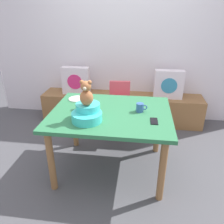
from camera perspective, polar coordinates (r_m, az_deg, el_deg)
The scene contains 13 objects.
ground_plane at distance 2.79m, azimuth -0.28°, elevation -13.82°, with size 8.00×8.00×0.00m, color #4C4C51.
back_wall at distance 3.73m, azimuth 3.09°, elevation 18.00°, with size 4.40×0.10×2.60m, color silver.
window_bench at distance 3.75m, azimuth 2.37°, elevation 1.04°, with size 2.60×0.44×0.46m, color olive.
pillow_floral_left at distance 3.71m, azimuth -9.18°, elevation 7.89°, with size 0.44×0.15×0.44m.
pillow_floral_right at distance 3.59m, azimuth 14.23°, elevation 6.83°, with size 0.44×0.15×0.44m.
dining_table at distance 2.44m, azimuth -0.31°, elevation -1.98°, with size 1.28×1.02×0.74m.
highchair at distance 3.24m, azimuth 1.93°, elevation 2.64°, with size 0.35×0.47×0.79m.
infant_seat_teal at distance 2.21m, azimuth -6.32°, elevation -0.37°, with size 0.30×0.33×0.16m.
teddy_bear at distance 2.13m, azimuth -6.58°, elevation 4.66°, with size 0.13×0.12×0.25m.
ketchup_bottle at distance 2.46m, azimuth -7.02°, elevation 2.74°, with size 0.07×0.07×0.18m.
coffee_mug at distance 2.40m, azimuth 7.17°, elevation 1.14°, with size 0.12×0.08×0.09m.
dinner_plate_near at distance 2.76m, azimuth -8.92°, elevation 3.33°, with size 0.20×0.20×0.01m, color white.
cell_phone at distance 2.23m, azimuth 10.68°, elevation -2.30°, with size 0.07×0.14×0.01m, color black.
Camera 1 is at (0.30, -2.16, 1.75)m, focal length 35.90 mm.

